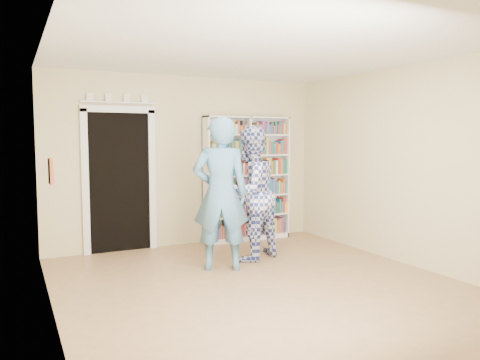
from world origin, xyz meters
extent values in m
plane|color=olive|center=(0.00, 0.00, 0.00)|extent=(5.00, 5.00, 0.00)
plane|color=white|center=(0.00, 0.00, 2.70)|extent=(5.00, 5.00, 0.00)
plane|color=beige|center=(0.00, 2.50, 1.35)|extent=(4.50, 0.00, 4.50)
plane|color=beige|center=(-2.25, 0.00, 1.35)|extent=(0.00, 5.00, 5.00)
plane|color=beige|center=(2.25, 0.00, 1.35)|extent=(0.00, 5.00, 5.00)
cube|color=white|center=(1.00, 2.34, 1.04)|extent=(1.51, 0.28, 2.08)
cube|color=white|center=(1.00, 2.34, 1.04)|extent=(0.02, 0.28, 2.08)
cube|color=black|center=(-1.10, 2.48, 1.05)|extent=(0.90, 0.03, 2.10)
cube|color=silver|center=(-1.60, 2.47, 1.05)|extent=(0.10, 0.06, 2.20)
cube|color=silver|center=(-0.60, 2.47, 1.05)|extent=(0.10, 0.06, 2.20)
cube|color=silver|center=(-1.10, 2.47, 2.15)|extent=(1.10, 0.06, 0.10)
cube|color=silver|center=(-1.10, 2.46, 2.25)|extent=(1.10, 0.08, 0.02)
cube|color=brown|center=(-2.23, 0.20, 1.40)|extent=(0.03, 0.25, 0.25)
imported|color=#4E83AE|center=(-0.14, 0.89, 1.00)|extent=(0.85, 0.72, 1.99)
imported|color=navy|center=(0.44, 1.18, 0.94)|extent=(1.11, 1.00, 1.89)
cube|color=white|center=(0.58, 1.00, 1.06)|extent=(0.19, 0.13, 0.31)
camera|label=1|loc=(-2.58, -4.63, 1.71)|focal=35.00mm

